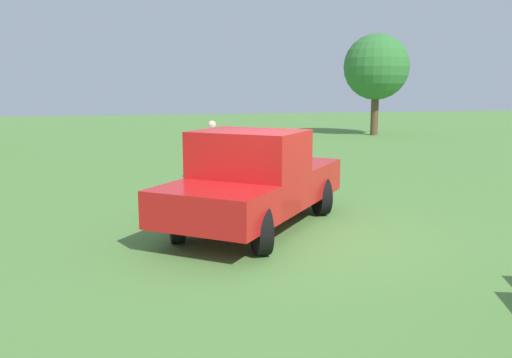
{
  "coord_description": "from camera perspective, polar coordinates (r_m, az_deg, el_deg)",
  "views": [
    {
      "loc": [
        8.89,
        -2.57,
        2.59
      ],
      "look_at": [
        -0.67,
        -0.33,
        0.9
      ],
      "focal_mm": 38.42,
      "sensor_mm": 36.0,
      "label": 1
    }
  ],
  "objects": [
    {
      "name": "ground_plane",
      "position": [
        9.61,
        2.87,
        -5.89
      ],
      "size": [
        80.0,
        80.0,
        0.0
      ],
      "primitive_type": "plane",
      "color": "#54843D"
    },
    {
      "name": "pickup_truck",
      "position": [
        9.85,
        -0.29,
        0.05
      ],
      "size": [
        4.72,
        4.26,
        1.8
      ],
      "rotation": [
        0.0,
        0.0,
        2.48
      ],
      "color": "black",
      "rests_on": "ground_plane"
    },
    {
      "name": "person_bystander",
      "position": [
        14.52,
        -4.58,
        3.21
      ],
      "size": [
        0.39,
        0.39,
        1.67
      ],
      "rotation": [
        0.0,
        0.0,
        2.9
      ],
      "color": "#7A6B51",
      "rests_on": "ground_plane"
    },
    {
      "name": "tree_back_left",
      "position": [
        29.25,
        12.41,
        11.29
      ],
      "size": [
        3.35,
        3.35,
        5.17
      ],
      "color": "brown",
      "rests_on": "ground_plane"
    }
  ]
}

